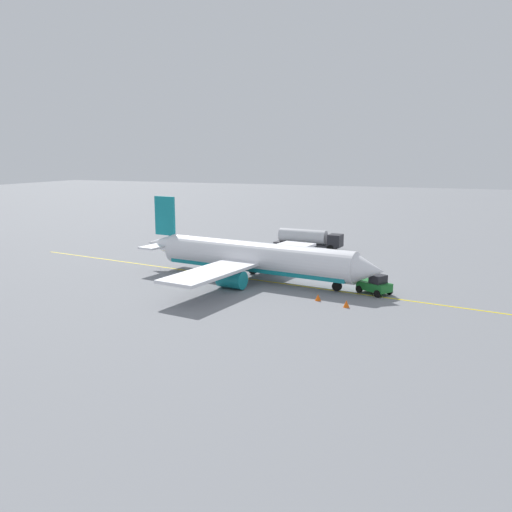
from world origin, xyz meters
The scene contains 8 objects.
ground_plane centered at (0.00, 0.00, 0.00)m, with size 400.00×400.00×0.00m, color slate.
airplane centered at (-0.49, 0.07, 2.68)m, with size 33.51×29.95×9.72m.
fuel_tanker centered at (-0.51, 23.91, 1.74)m, with size 11.53×3.50×3.15m.
pushback_tug centered at (14.74, -1.16, 1.01)m, with size 4.12×3.70×2.20m.
refueling_worker centered at (1.74, 16.46, 0.82)m, with size 0.62×0.53×1.71m.
safety_cone_nose centered at (13.02, -7.62, 0.35)m, with size 0.64×0.64×0.71m, color #F2590F.
safety_cone_wingtip centered at (9.67, -6.28, 0.35)m, with size 0.63×0.63×0.70m, color #F2590F.
taxi_line_marking centered at (0.00, 0.00, 0.01)m, with size 75.78×0.30×0.01m, color yellow.
Camera 1 is at (24.41, -59.43, 15.23)m, focal length 37.58 mm.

